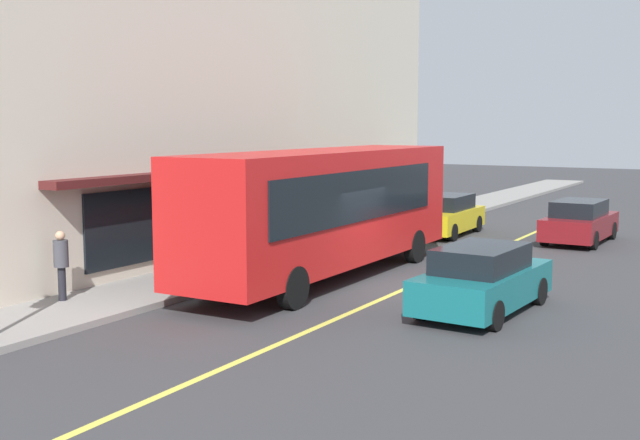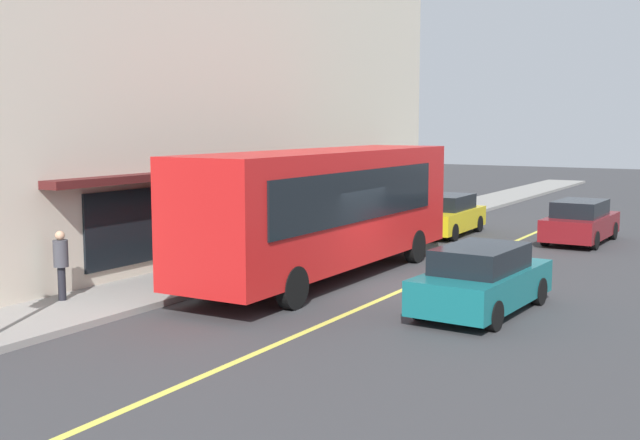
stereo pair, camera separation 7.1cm
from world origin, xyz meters
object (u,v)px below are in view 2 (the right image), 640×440
at_px(car_maroon, 580,222).
at_px(pedestrian_near_storefront, 61,259).
at_px(car_yellow, 446,215).
at_px(bus, 326,206).
at_px(pedestrian_waiting, 353,212).
at_px(car_teal, 482,280).

relative_size(car_maroon, pedestrian_near_storefront, 2.68).
xyz_separation_m(car_yellow, car_maroon, (0.50, -4.87, 0.00)).
relative_size(bus, pedestrian_waiting, 6.85).
xyz_separation_m(bus, car_maroon, (10.19, -4.54, -1.24)).
bearing_deg(pedestrian_waiting, car_yellow, -29.81).
height_order(bus, car_maroon, bus).
xyz_separation_m(car_maroon, pedestrian_near_storefront, (-16.23, 8.11, 0.38)).
bearing_deg(bus, car_yellow, 1.97).
bearing_deg(car_yellow, pedestrian_waiting, 150.19).
height_order(bus, car_teal, bus).
xyz_separation_m(car_maroon, car_teal, (-11.85, -0.45, 0.00)).
distance_m(bus, pedestrian_near_storefront, 7.07).
relative_size(car_yellow, car_teal, 0.99).
height_order(car_maroon, pedestrian_waiting, pedestrian_waiting).
height_order(car_yellow, pedestrian_waiting, pedestrian_waiting).
bearing_deg(car_teal, pedestrian_waiting, 43.65).
bearing_deg(car_teal, car_maroon, 2.16).
bearing_deg(pedestrian_near_storefront, pedestrian_waiting, -5.52).
bearing_deg(car_maroon, pedestrian_near_storefront, 153.45).
distance_m(bus, car_maroon, 11.22).
relative_size(bus, car_yellow, 2.57).
bearing_deg(car_maroon, pedestrian_waiting, 120.65).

